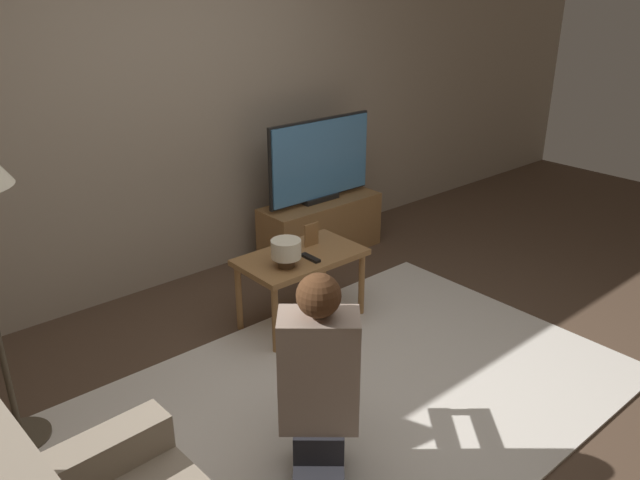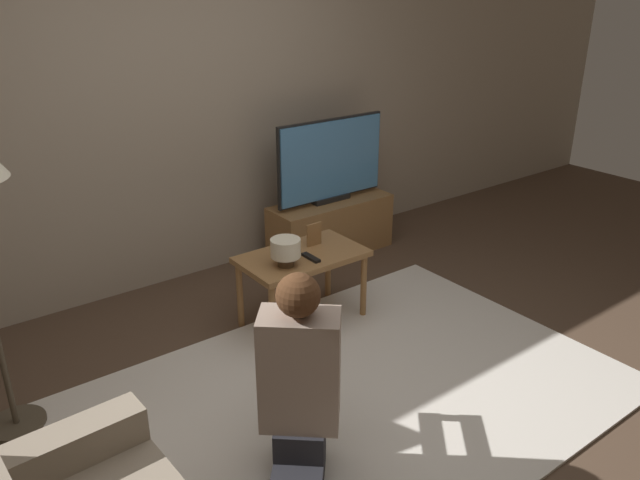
{
  "view_description": "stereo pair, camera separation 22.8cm",
  "coord_description": "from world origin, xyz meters",
  "px_view_note": "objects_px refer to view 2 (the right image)",
  "views": [
    {
      "loc": [
        -1.92,
        -1.94,
        2.07
      ],
      "look_at": [
        0.31,
        0.65,
        0.62
      ],
      "focal_mm": 35.0,
      "sensor_mm": 36.0,
      "label": 1
    },
    {
      "loc": [
        -1.75,
        -2.08,
        2.07
      ],
      "look_at": [
        0.31,
        0.65,
        0.62
      ],
      "focal_mm": 35.0,
      "sensor_mm": 36.0,
      "label": 2
    }
  ],
  "objects_px": {
    "tv": "(331,160)",
    "table_lamp": "(286,250)",
    "person_kneeling": "(299,381)",
    "coffee_table": "(302,263)"
  },
  "relations": [
    {
      "from": "coffee_table",
      "to": "table_lamp",
      "type": "xyz_separation_m",
      "value": [
        -0.17,
        -0.08,
        0.16
      ]
    },
    {
      "from": "tv",
      "to": "coffee_table",
      "type": "relative_size",
      "value": 1.24
    },
    {
      "from": "tv",
      "to": "person_kneeling",
      "type": "xyz_separation_m",
      "value": [
        -1.6,
        -1.84,
        -0.28
      ]
    },
    {
      "from": "person_kneeling",
      "to": "tv",
      "type": "bearing_deg",
      "value": -89.95
    },
    {
      "from": "tv",
      "to": "person_kneeling",
      "type": "relative_size",
      "value": 0.99
    },
    {
      "from": "tv",
      "to": "person_kneeling",
      "type": "bearing_deg",
      "value": -131.0
    },
    {
      "from": "tv",
      "to": "table_lamp",
      "type": "bearing_deg",
      "value": -139.85
    },
    {
      "from": "tv",
      "to": "table_lamp",
      "type": "distance_m",
      "value": 1.31
    },
    {
      "from": "coffee_table",
      "to": "person_kneeling",
      "type": "distance_m",
      "value": 1.34
    },
    {
      "from": "coffee_table",
      "to": "tv",
      "type": "bearing_deg",
      "value": 42.89
    }
  ]
}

